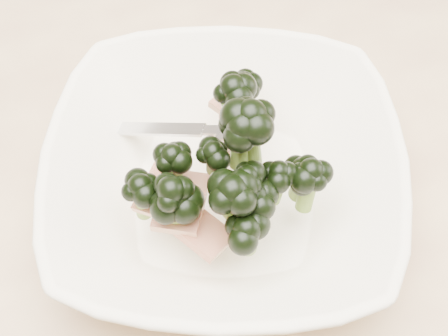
# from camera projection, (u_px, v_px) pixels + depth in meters

# --- Properties ---
(dining_table) EXTENTS (1.20, 0.80, 0.75)m
(dining_table) POSITION_uv_depth(u_px,v_px,m) (139.00, 254.00, 0.62)
(dining_table) COLOR tan
(dining_table) RESTS_ON ground
(broccoli_dish) EXTENTS (0.38, 0.38, 0.14)m
(broccoli_dish) POSITION_uv_depth(u_px,v_px,m) (225.00, 176.00, 0.51)
(broccoli_dish) COLOR white
(broccoli_dish) RESTS_ON dining_table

